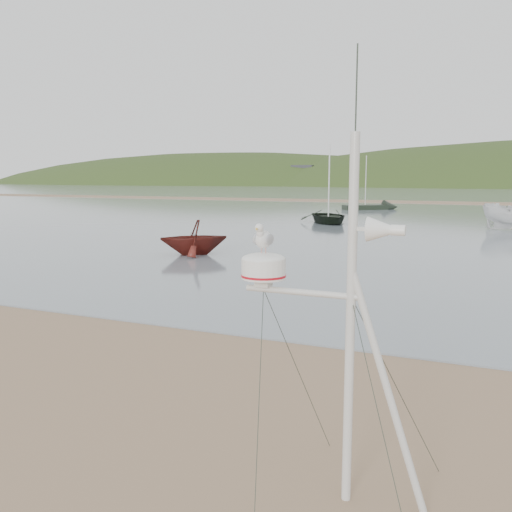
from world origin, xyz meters
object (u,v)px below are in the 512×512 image
at_px(boat_dark, 329,191).
at_px(boat_red, 194,222).
at_px(mast_rig, 342,399).
at_px(sailboat_dark_mid, 378,207).

xyz_separation_m(boat_dark, boat_red, (-0.92, -18.25, -0.95)).
height_order(mast_rig, sailboat_dark_mid, sailboat_dark_mid).
xyz_separation_m(mast_rig, boat_red, (-10.70, 15.41, 0.37)).
height_order(mast_rig, boat_dark, boat_dark).
xyz_separation_m(boat_red, sailboat_dark_mid, (0.98, 37.09, -1.20)).
bearing_deg(boat_dark, mast_rig, -106.28).
xyz_separation_m(boat_dark, sailboat_dark_mid, (0.06, 18.84, -2.15)).
height_order(mast_rig, boat_red, mast_rig).
distance_m(mast_rig, boat_red, 18.77).
bearing_deg(boat_dark, sailboat_dark_mid, 57.33).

